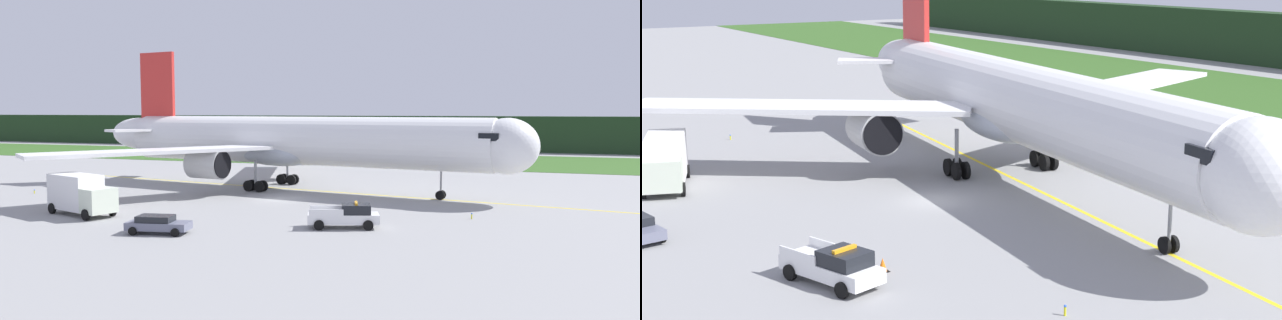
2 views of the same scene
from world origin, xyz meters
TOP-DOWN VIEW (x-y plane):
  - ground at (0.00, 0.00)m, footprint 320.00×320.00m
  - taxiway_centerline_main at (-0.90, 7.48)m, footprint 67.77×10.29m
  - airliner at (-1.61, 7.58)m, footprint 52.63×48.65m
  - ops_pickup_truck at (10.27, -11.22)m, footprint 5.61×3.43m
  - catering_truck at (-12.32, -13.14)m, footprint 7.20×4.45m
  - apron_cone at (9.91, -8.55)m, footprint 0.55×0.55m
  - taxiway_edge_light_east at (18.87, -4.54)m, footprint 0.12×0.12m
  - taxiway_edge_light_west at (-25.80, -4.54)m, footprint 0.12×0.12m

SIDE VIEW (x-z plane):
  - ground at x=0.00m, z-range 0.00..0.00m
  - taxiway_centerline_main at x=-0.90m, z-range 0.00..0.01m
  - taxiway_edge_light_west at x=-25.80m, z-range 0.02..0.47m
  - taxiway_edge_light_east at x=18.87m, z-range 0.02..0.51m
  - apron_cone at x=9.91m, z-range -0.01..0.68m
  - ops_pickup_truck at x=10.27m, z-range -0.07..1.87m
  - catering_truck at x=-12.32m, z-range 0.02..3.54m
  - airliner at x=-1.61m, z-range -2.67..13.22m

